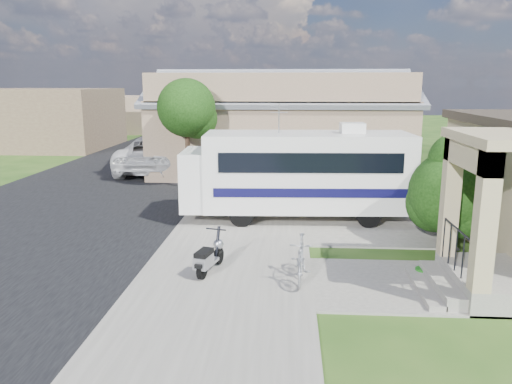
# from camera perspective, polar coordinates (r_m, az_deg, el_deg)

# --- Properties ---
(ground) EXTENTS (120.00, 120.00, 0.00)m
(ground) POSITION_cam_1_polar(r_m,az_deg,el_deg) (12.28, 1.56, -8.47)
(ground) COLOR #1E4312
(street_slab) EXTENTS (9.00, 80.00, 0.02)m
(street_slab) POSITION_cam_1_polar(r_m,az_deg,el_deg) (23.30, -16.15, 1.08)
(street_slab) COLOR black
(street_slab) RESTS_ON ground
(sidewalk_slab) EXTENTS (4.00, 80.00, 0.06)m
(sidewalk_slab) POSITION_cam_1_polar(r_m,az_deg,el_deg) (21.95, 0.01, 0.95)
(sidewalk_slab) COLOR slate
(sidewalk_slab) RESTS_ON ground
(driveway_slab) EXTENTS (7.00, 6.00, 0.05)m
(driveway_slab) POSITION_cam_1_polar(r_m,az_deg,el_deg) (16.58, 7.39, -2.93)
(driveway_slab) COLOR slate
(driveway_slab) RESTS_ON ground
(walk_slab) EXTENTS (4.00, 3.00, 0.05)m
(walk_slab) POSITION_cam_1_polar(r_m,az_deg,el_deg) (11.62, 16.54, -10.12)
(walk_slab) COLOR slate
(walk_slab) RESTS_ON ground
(warehouse) EXTENTS (12.50, 8.40, 5.04)m
(warehouse) POSITION_cam_1_polar(r_m,az_deg,el_deg) (25.55, 2.87, 6.99)
(warehouse) COLOR #7D634E
(warehouse) RESTS_ON ground
(distant_bldg_far) EXTENTS (10.00, 8.00, 4.00)m
(distant_bldg_far) POSITION_cam_1_polar(r_m,az_deg,el_deg) (37.82, -23.85, 7.71)
(distant_bldg_far) COLOR brown
(distant_bldg_far) RESTS_ON ground
(distant_bldg_near) EXTENTS (8.00, 7.00, 3.20)m
(distant_bldg_near) POSITION_cam_1_polar(r_m,az_deg,el_deg) (48.10, -15.05, 8.62)
(distant_bldg_near) COLOR #7D634E
(distant_bldg_near) RESTS_ON ground
(street_tree_a) EXTENTS (2.44, 2.40, 4.58)m
(street_tree_a) POSITION_cam_1_polar(r_m,az_deg,el_deg) (20.97, -7.64, 9.18)
(street_tree_a) COLOR black
(street_tree_a) RESTS_ON ground
(street_tree_b) EXTENTS (2.44, 2.40, 4.73)m
(street_tree_b) POSITION_cam_1_polar(r_m,az_deg,el_deg) (30.82, -3.93, 10.50)
(street_tree_b) COLOR black
(street_tree_b) RESTS_ON ground
(street_tree_c) EXTENTS (2.44, 2.40, 4.42)m
(street_tree_c) POSITION_cam_1_polar(r_m,az_deg,el_deg) (39.76, -2.16, 10.51)
(street_tree_c) COLOR black
(street_tree_c) RESTS_ON ground
(motorhome) EXTENTS (7.31, 2.62, 3.70)m
(motorhome) POSITION_cam_1_polar(r_m,az_deg,el_deg) (16.06, 4.89, 2.34)
(motorhome) COLOR silver
(motorhome) RESTS_ON ground
(shrub) EXTENTS (2.52, 2.40, 3.09)m
(shrub) POSITION_cam_1_polar(r_m,az_deg,el_deg) (14.40, 21.71, 0.31)
(shrub) COLOR black
(shrub) RESTS_ON ground
(scooter) EXTENTS (0.64, 1.43, 0.95)m
(scooter) POSITION_cam_1_polar(r_m,az_deg,el_deg) (11.64, -5.42, -7.46)
(scooter) COLOR black
(scooter) RESTS_ON ground
(bicycle) EXTENTS (0.57, 1.69, 1.00)m
(bicycle) POSITION_cam_1_polar(r_m,az_deg,el_deg) (11.20, 5.14, -7.90)
(bicycle) COLOR #9FA0A6
(bicycle) RESTS_ON ground
(pickup_truck) EXTENTS (3.18, 6.55, 1.80)m
(pickup_truck) POSITION_cam_1_polar(r_m,az_deg,el_deg) (25.63, -11.26, 4.33)
(pickup_truck) COLOR silver
(pickup_truck) RESTS_ON ground
(van) EXTENTS (2.62, 5.83, 1.66)m
(van) POSITION_cam_1_polar(r_m,az_deg,el_deg) (32.14, -8.97, 5.87)
(van) COLOR silver
(van) RESTS_ON ground
(garden_hose) EXTENTS (0.38, 0.38, 0.17)m
(garden_hose) POSITION_cam_1_polar(r_m,az_deg,el_deg) (12.24, 18.59, -8.79)
(garden_hose) COLOR #166213
(garden_hose) RESTS_ON ground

